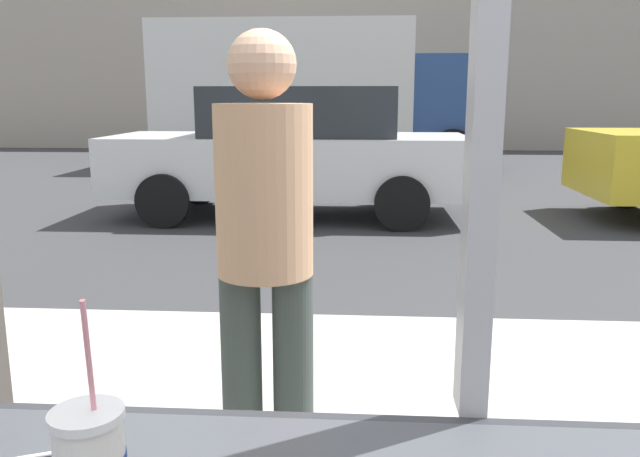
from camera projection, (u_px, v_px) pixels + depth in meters
name	position (u px, v px, depth m)	size (l,w,h in m)	color
ground_plane	(376.00, 205.00, 9.11)	(60.00, 60.00, 0.00)	#38383A
sidewalk_strip	(404.00, 433.00, 2.85)	(16.00, 2.80, 0.11)	#B2ADA3
building_facade_far	(370.00, 72.00, 18.77)	(28.00, 1.20, 4.46)	#A89E8E
loose_straw	(62.00, 452.00, 1.02)	(0.01, 0.01, 0.19)	white
parked_car_white	(292.00, 151.00, 8.16)	(4.52, 1.90, 1.64)	silver
box_truck	(317.00, 90.00, 13.66)	(7.11, 2.44, 3.05)	silver
pedestrian	(265.00, 246.00, 2.12)	(0.32, 0.32, 1.63)	#3A443F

